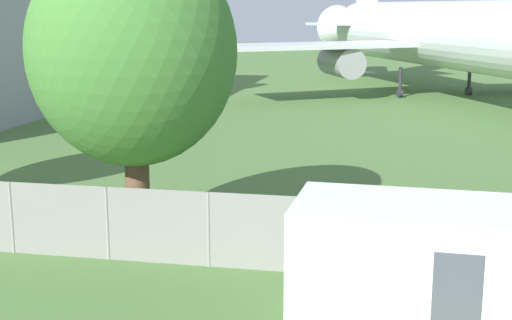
# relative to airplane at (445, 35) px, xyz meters

# --- Properties ---
(perimeter_fence) EXTENTS (56.07, 0.07, 1.84)m
(perimeter_fence) POSITION_rel_airplane_xyz_m (-7.33, -34.38, -3.30)
(perimeter_fence) COLOR gray
(perimeter_fence) RESTS_ON ground
(airplane) EXTENTS (29.53, 37.31, 13.12)m
(airplane) POSITION_rel_airplane_xyz_m (0.00, 0.00, 0.00)
(airplane) COLOR silver
(airplane) RESTS_ON ground
(portable_cabin) EXTENTS (4.80, 2.70, 2.44)m
(portable_cabin) POSITION_rel_airplane_xyz_m (-2.58, -36.68, -3.00)
(portable_cabin) COLOR silver
(portable_cabin) RESTS_ON ground
(tree_far_right) EXTENTS (5.02, 5.02, 7.80)m
(tree_far_right) POSITION_rel_airplane_xyz_m (-9.33, -33.68, 0.78)
(tree_far_right) COLOR brown
(tree_far_right) RESTS_ON ground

